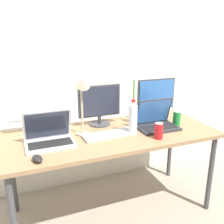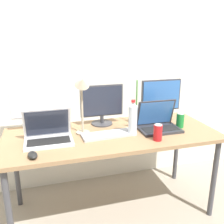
# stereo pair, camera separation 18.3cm
# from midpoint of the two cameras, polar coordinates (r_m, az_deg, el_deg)

# --- Properties ---
(ground_plane) EXTENTS (16.00, 16.00, 0.00)m
(ground_plane) POSITION_cam_midpoint_polar(r_m,az_deg,el_deg) (2.42, -2.33, -21.32)
(ground_plane) COLOR gray
(wall_back) EXTENTS (7.00, 0.08, 2.60)m
(wall_back) POSITION_cam_midpoint_polar(r_m,az_deg,el_deg) (2.47, -7.36, 12.23)
(wall_back) COLOR silver
(wall_back) RESTS_ON ground
(work_desk) EXTENTS (1.72, 0.73, 0.74)m
(work_desk) POSITION_cam_midpoint_polar(r_m,az_deg,el_deg) (2.07, -2.55, -6.45)
(work_desk) COLOR #424247
(work_desk) RESTS_ON ground
(monitor_left) EXTENTS (0.44, 0.20, 0.42)m
(monitor_left) POSITION_cam_midpoint_polar(r_m,az_deg,el_deg) (2.12, -19.66, 1.51)
(monitor_left) COLOR silver
(monitor_left) RESTS_ON work_desk
(monitor_center) EXTENTS (0.38, 0.19, 0.36)m
(monitor_center) POSITION_cam_midpoint_polar(r_m,az_deg,el_deg) (2.19, -5.30, 1.66)
(monitor_center) COLOR #38383D
(monitor_center) RESTS_ON work_desk
(monitor_right) EXTENTS (0.39, 0.21, 0.38)m
(monitor_right) POSITION_cam_midpoint_polar(r_m,az_deg,el_deg) (2.40, 7.89, 3.16)
(monitor_right) COLOR #38383D
(monitor_right) RESTS_ON work_desk
(laptop_silver) EXTENTS (0.35, 0.24, 0.25)m
(laptop_silver) POSITION_cam_midpoint_polar(r_m,az_deg,el_deg) (1.91, -16.87, -5.43)
(laptop_silver) COLOR silver
(laptop_silver) RESTS_ON work_desk
(laptop_secondary) EXTENTS (0.34, 0.24, 0.25)m
(laptop_secondary) POSITION_cam_midpoint_polar(r_m,az_deg,el_deg) (2.16, 7.63, -2.17)
(laptop_secondary) COLOR #2D2D33
(laptop_secondary) RESTS_ON work_desk
(keyboard_main) EXTENTS (0.44, 0.17, 0.02)m
(keyboard_main) POSITION_cam_midpoint_polar(r_m,az_deg,el_deg) (1.99, -3.23, -5.24)
(keyboard_main) COLOR #B2B2B7
(keyboard_main) RESTS_ON work_desk
(mouse_by_keyboard) EXTENTS (0.08, 0.11, 0.04)m
(mouse_by_keyboard) POSITION_cam_midpoint_polar(r_m,az_deg,el_deg) (1.70, -19.78, -10.06)
(mouse_by_keyboard) COLOR black
(mouse_by_keyboard) RESTS_ON work_desk
(water_bottle) EXTENTS (0.07, 0.07, 0.29)m
(water_bottle) POSITION_cam_midpoint_polar(r_m,az_deg,el_deg) (1.98, 2.19, -1.45)
(water_bottle) COLOR silver
(water_bottle) RESTS_ON work_desk
(soda_can_near_keyboard) EXTENTS (0.07, 0.07, 0.13)m
(soda_can_near_keyboard) POSITION_cam_midpoint_polar(r_m,az_deg,el_deg) (1.94, 7.97, -4.34)
(soda_can_near_keyboard) COLOR red
(soda_can_near_keyboard) RESTS_ON work_desk
(soda_can_by_laptop) EXTENTS (0.07, 0.07, 0.13)m
(soda_can_by_laptop) POSITION_cam_midpoint_polar(r_m,az_deg,el_deg) (2.25, 12.35, -1.45)
(soda_can_by_laptop) COLOR #197F33
(soda_can_by_laptop) RESTS_ON work_desk
(bamboo_vase) EXTENTS (0.06, 0.06, 0.39)m
(bamboo_vase) POSITION_cam_midpoint_polar(r_m,az_deg,el_deg) (2.27, 2.59, -0.35)
(bamboo_vase) COLOR #B2D1B7
(bamboo_vase) RESTS_ON work_desk
(desk_lamp) EXTENTS (0.11, 0.18, 0.49)m
(desk_lamp) POSITION_cam_midpoint_polar(r_m,az_deg,el_deg) (1.90, -9.43, 3.75)
(desk_lamp) COLOR tan
(desk_lamp) RESTS_ON work_desk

